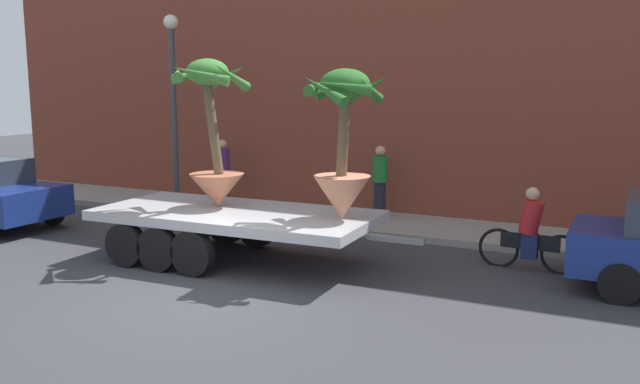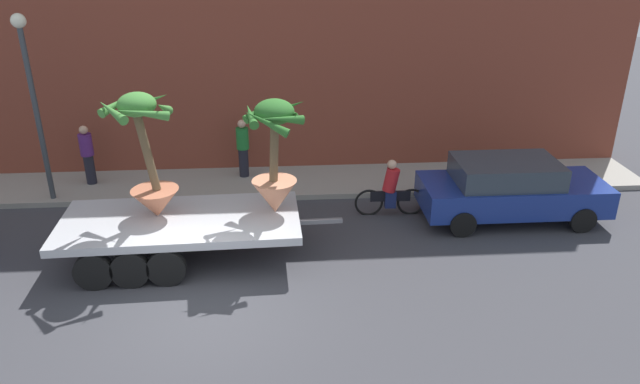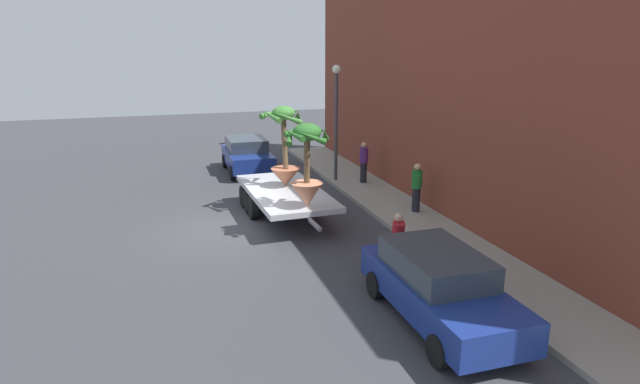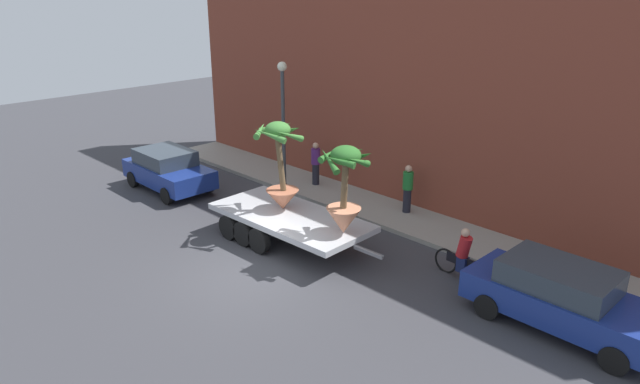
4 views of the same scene
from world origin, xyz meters
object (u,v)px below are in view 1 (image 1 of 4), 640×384
object	(u,v)px
pedestrian_near_gate	(223,171)
street_lamp	(173,87)
potted_palm_rear	(213,140)
pedestrian_far_left	(380,180)
cyclist	(530,234)
flatbed_trailer	(225,221)
potted_palm_middle	(343,148)

from	to	relation	value
pedestrian_near_gate	street_lamp	distance (m)	2.51
potted_palm_rear	pedestrian_far_left	size ratio (longest dim) A/B	1.64
potted_palm_rear	pedestrian_near_gate	distance (m)	4.93
potted_palm_rear	pedestrian_far_left	bearing A→B (deg)	67.72
street_lamp	cyclist	bearing A→B (deg)	-8.50
pedestrian_near_gate	street_lamp	size ratio (longest dim) A/B	0.35
pedestrian_near_gate	street_lamp	world-z (taller)	street_lamp
flatbed_trailer	pedestrian_far_left	xyz separation A→B (m)	(1.42, 4.40, 0.29)
cyclist	pedestrian_far_left	world-z (taller)	pedestrian_far_left
potted_palm_rear	pedestrian_far_left	distance (m)	4.77
potted_palm_middle	cyclist	bearing A→B (deg)	29.94
potted_palm_middle	street_lamp	world-z (taller)	street_lamp
flatbed_trailer	pedestrian_near_gate	xyz separation A→B (m)	(-2.90, 4.16, 0.29)
flatbed_trailer	street_lamp	xyz separation A→B (m)	(-3.66, 3.19, 2.47)
street_lamp	potted_palm_middle	bearing A→B (deg)	-26.67
potted_palm_middle	street_lamp	xyz separation A→B (m)	(-6.02, 3.02, 1.00)
potted_palm_rear	potted_palm_middle	bearing A→B (deg)	0.68
flatbed_trailer	potted_palm_rear	distance (m)	1.55
flatbed_trailer	street_lamp	size ratio (longest dim) A/B	1.30
pedestrian_near_gate	potted_palm_middle	bearing A→B (deg)	-37.25
pedestrian_far_left	potted_palm_middle	bearing A→B (deg)	-77.52
potted_palm_middle	cyclist	size ratio (longest dim) A/B	1.41
pedestrian_far_left	street_lamp	world-z (taller)	street_lamp
cyclist	street_lamp	bearing A→B (deg)	171.50
pedestrian_near_gate	pedestrian_far_left	xyz separation A→B (m)	(4.32, 0.23, 0.00)
potted_palm_rear	flatbed_trailer	bearing A→B (deg)	-22.50
potted_palm_rear	cyclist	world-z (taller)	potted_palm_rear
potted_palm_rear	potted_palm_middle	size ratio (longest dim) A/B	1.08
potted_palm_rear	street_lamp	world-z (taller)	street_lamp
potted_palm_rear	pedestrian_near_gate	world-z (taller)	potted_palm_rear
potted_palm_rear	street_lamp	xyz separation A→B (m)	(-3.34, 3.05, 0.97)
potted_palm_rear	street_lamp	bearing A→B (deg)	137.52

